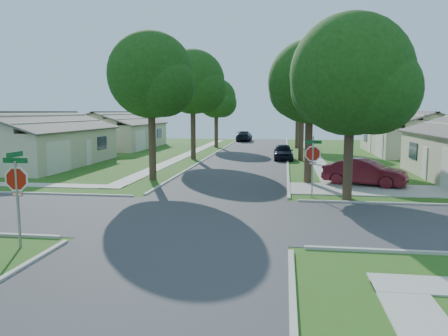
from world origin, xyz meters
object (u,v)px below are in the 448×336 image
at_px(house_nw_near, 36,146).
at_px(car_curb_west, 244,136).
at_px(stop_sign_sw, 17,183).
at_px(tree_w_far, 217,100).
at_px(tree_e_mid, 303,87).
at_px(tree_w_mid, 193,85).
at_px(tree_e_far, 298,96).
at_px(tree_w_near, 152,79).
at_px(tree_e_near, 311,86).
at_px(house_nw_far, 118,135).
at_px(tree_ne_corner, 352,81).
at_px(car_curb_east, 283,152).
at_px(house_ne_far, 413,139).
at_px(stop_sign_ne, 313,156).
at_px(car_driveway, 365,172).

xyz_separation_m(house_nw_near, car_curb_west, (13.53, 30.14, -0.79)).
distance_m(stop_sign_sw, tree_w_far, 38.86).
bearing_deg(car_curb_west, tree_e_mid, 106.36).
xyz_separation_m(tree_w_mid, car_curb_west, (2.18, 24.13, -5.76)).
relative_size(tree_e_far, tree_w_near, 0.97).
distance_m(tree_e_near, tree_e_mid, 12.02).
relative_size(tree_e_near, house_nw_far, 0.61).
relative_size(tree_w_far, house_nw_far, 0.59).
bearing_deg(tree_ne_corner, tree_w_mid, 123.22).
xyz_separation_m(tree_ne_corner, car_curb_east, (-3.16, 17.34, -4.90)).
xyz_separation_m(tree_w_near, tree_w_far, (-0.01, 25.00, -0.61)).
relative_size(stop_sign_sw, tree_e_far, 0.34).
height_order(tree_ne_corner, house_nw_far, tree_ne_corner).
bearing_deg(tree_e_near, house_nw_far, 132.06).
bearing_deg(house_ne_far, house_nw_far, 174.64).
distance_m(stop_sign_ne, car_curb_east, 16.97).
relative_size(tree_w_mid, house_nw_far, 0.70).
bearing_deg(tree_e_far, house_nw_near, -137.50).
bearing_deg(tree_e_mid, car_curb_west, 106.64).
bearing_deg(tree_ne_corner, house_ne_far, 68.77).
distance_m(car_curb_east, car_curb_west, 24.26).
relative_size(stop_sign_sw, tree_e_mid, 0.32).
xyz_separation_m(house_nw_near, car_curb_east, (19.19, 6.55, -0.82)).
distance_m(tree_e_mid, tree_w_far, 16.06).
bearing_deg(car_curb_east, tree_w_near, -124.08).
distance_m(stop_sign_sw, tree_w_mid, 26.09).
distance_m(tree_w_mid, car_driveway, 18.46).
height_order(tree_e_near, tree_w_near, tree_w_near).
height_order(tree_e_near, tree_e_mid, tree_e_mid).
bearing_deg(tree_e_near, house_nw_near, 163.89).
bearing_deg(tree_e_mid, tree_w_mid, 180.00).
height_order(stop_sign_sw, house_nw_near, house_nw_near).
xyz_separation_m(tree_ne_corner, car_driveway, (1.51, 4.49, -4.84)).
bearing_deg(house_nw_near, tree_e_far, 42.50).
distance_m(stop_sign_ne, tree_ne_corner, 3.96).
distance_m(house_ne_far, car_curb_west, 24.53).
height_order(house_nw_near, house_nw_far, same).
height_order(tree_e_mid, house_nw_near, tree_e_mid).
relative_size(tree_w_mid, car_driveway, 2.09).
xyz_separation_m(stop_sign_ne, car_curb_west, (-7.16, 40.44, -1.30)).
bearing_deg(stop_sign_sw, tree_e_far, 76.27).
distance_m(tree_w_near, house_nw_far, 26.05).
height_order(car_curb_east, car_curb_west, car_curb_west).
bearing_deg(house_ne_far, tree_e_far, 155.97).
xyz_separation_m(tree_e_near, house_nw_far, (-20.74, 22.99, -4.13)).
relative_size(stop_sign_sw, house_ne_far, 0.22).
xyz_separation_m(house_ne_far, house_nw_near, (-31.98, -14.00, 0.00)).
distance_m(house_ne_far, car_driveway, 21.87).
height_order(tree_w_near, house_ne_far, tree_w_near).
height_order(tree_e_far, car_driveway, tree_e_far).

